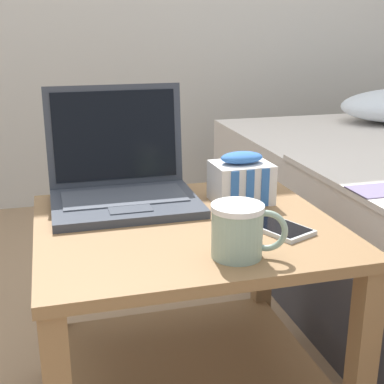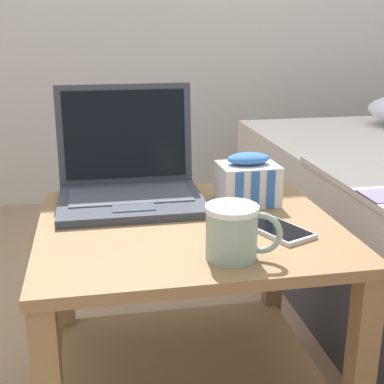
% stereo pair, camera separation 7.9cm
% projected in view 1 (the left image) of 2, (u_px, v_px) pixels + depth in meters
% --- Properties ---
extents(bedside_table, '(0.61, 0.54, 0.47)m').
position_uv_depth(bedside_table, '(187.00, 295.00, 1.15)').
color(bedside_table, olive).
rests_on(bedside_table, ground_plane).
extents(laptop, '(0.32, 0.27, 0.26)m').
position_uv_depth(laptop, '(122.00, 180.00, 1.22)').
color(laptop, '#333842').
rests_on(laptop, bedside_table).
extents(mug_front_left, '(0.13, 0.09, 0.10)m').
position_uv_depth(mug_front_left, '(239.00, 228.00, 0.93)').
color(mug_front_left, '#8CA593').
rests_on(mug_front_left, bedside_table).
extents(snack_bag, '(0.13, 0.11, 0.12)m').
position_uv_depth(snack_bag, '(241.00, 180.00, 1.22)').
color(snack_bag, silver).
rests_on(snack_bag, bedside_table).
extents(cell_phone, '(0.13, 0.16, 0.01)m').
position_uv_depth(cell_phone, '(277.00, 227.00, 1.06)').
color(cell_phone, '#B7BABC').
rests_on(cell_phone, bedside_table).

